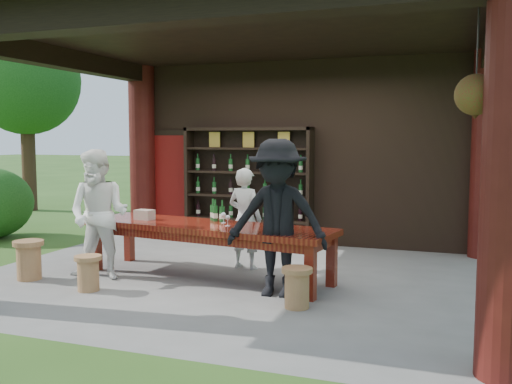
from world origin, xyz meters
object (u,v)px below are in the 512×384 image
(tasting_table, at_px, (207,232))
(stool_far_left, at_px, (29,259))
(guest_woman, at_px, (99,215))
(napkin_basket, at_px, (144,215))
(guest_man, at_px, (277,218))
(host, at_px, (245,218))
(stool_near_left, at_px, (88,272))
(stool_near_right, at_px, (297,287))
(wine_shelf, at_px, (248,185))

(tasting_table, relative_size, stool_far_left, 6.90)
(guest_woman, height_order, napkin_basket, guest_woman)
(guest_man, relative_size, napkin_basket, 7.37)
(guest_woman, distance_m, guest_man, 2.53)
(tasting_table, bearing_deg, host, 68.38)
(tasting_table, distance_m, guest_man, 1.32)
(tasting_table, bearing_deg, stool_near_left, -135.40)
(stool_far_left, height_order, guest_woman, guest_woman)
(guest_man, bearing_deg, napkin_basket, 160.56)
(guest_woman, bearing_deg, stool_near_right, -15.44)
(tasting_table, relative_size, stool_near_left, 8.23)
(stool_near_left, distance_m, guest_woman, 0.90)
(stool_near_left, bearing_deg, guest_woman, 111.36)
(wine_shelf, relative_size, guest_man, 1.25)
(napkin_basket, bearing_deg, guest_woman, -117.96)
(guest_woman, bearing_deg, napkin_basket, 54.35)
(wine_shelf, xyz_separation_m, guest_man, (1.58, -3.18, -0.10))
(stool_near_right, height_order, guest_woman, guest_woman)
(guest_woman, height_order, guest_man, guest_man)
(tasting_table, bearing_deg, wine_shelf, 98.65)
(stool_far_left, bearing_deg, stool_near_left, -10.75)
(guest_woman, bearing_deg, host, 29.64)
(host, bearing_deg, stool_near_left, 63.71)
(wine_shelf, distance_m, napkin_basket, 2.66)
(wine_shelf, relative_size, stool_near_right, 5.18)
(guest_man, xyz_separation_m, napkin_basket, (-2.20, 0.61, -0.14))
(tasting_table, bearing_deg, guest_woman, -158.44)
(wine_shelf, height_order, napkin_basket, wine_shelf)
(host, bearing_deg, tasting_table, 79.78)
(napkin_basket, bearing_deg, stool_near_left, -94.98)
(stool_far_left, xyz_separation_m, host, (2.53, 1.62, 0.46))
(tasting_table, xyz_separation_m, guest_woman, (-1.36, -0.54, 0.25))
(wine_shelf, relative_size, stool_near_left, 5.36)
(guest_woman, bearing_deg, stool_near_left, -76.33)
(wine_shelf, height_order, stool_near_left, wine_shelf)
(stool_near_left, xyz_separation_m, stool_near_right, (2.68, 0.19, 0.01))
(stool_near_left, xyz_separation_m, host, (1.42, 1.84, 0.51))
(tasting_table, distance_m, stool_far_left, 2.45)
(host, relative_size, napkin_basket, 5.72)
(stool_near_right, relative_size, guest_man, 0.24)
(host, distance_m, napkin_basket, 1.46)
(wine_shelf, height_order, tasting_table, wine_shelf)
(tasting_table, xyz_separation_m, stool_far_left, (-2.25, -0.91, -0.35))
(tasting_table, height_order, stool_near_right, tasting_table)
(wine_shelf, height_order, stool_far_left, wine_shelf)
(stool_near_right, distance_m, guest_man, 0.90)
(stool_near_right, distance_m, napkin_basket, 2.83)
(wine_shelf, bearing_deg, guest_woman, -106.60)
(guest_man, height_order, napkin_basket, guest_man)
(napkin_basket, bearing_deg, wine_shelf, 76.42)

